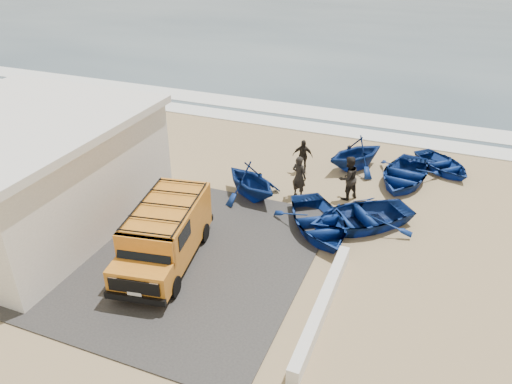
% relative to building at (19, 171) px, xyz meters
% --- Properties ---
extents(ground, '(160.00, 160.00, 0.00)m').
position_rel_building_xyz_m(ground, '(7.50, 2.00, -2.16)').
color(ground, tan).
extents(slab, '(12.00, 10.00, 0.05)m').
position_rel_building_xyz_m(slab, '(5.50, -0.00, -2.14)').
color(slab, '#383634').
rests_on(slab, ground).
extents(ocean, '(180.00, 88.00, 0.01)m').
position_rel_building_xyz_m(ocean, '(7.50, 58.00, -2.16)').
color(ocean, '#385166').
rests_on(ocean, ground).
extents(surf_line, '(180.00, 1.60, 0.06)m').
position_rel_building_xyz_m(surf_line, '(7.50, 14.00, -2.13)').
color(surf_line, white).
rests_on(surf_line, ground).
extents(surf_wash, '(180.00, 2.20, 0.04)m').
position_rel_building_xyz_m(surf_wash, '(7.50, 16.50, -2.14)').
color(surf_wash, white).
rests_on(surf_wash, ground).
extents(building, '(8.40, 9.40, 4.30)m').
position_rel_building_xyz_m(building, '(0.00, 0.00, 0.00)').
color(building, white).
rests_on(building, ground).
extents(parapet, '(0.35, 6.00, 0.55)m').
position_rel_building_xyz_m(parapet, '(12.50, -1.00, -1.89)').
color(parapet, silver).
rests_on(parapet, ground).
extents(van, '(2.82, 5.34, 2.18)m').
position_rel_building_xyz_m(van, '(6.65, -0.40, -0.99)').
color(van, orange).
rests_on(van, ground).
extents(boat_near_left, '(4.75, 5.09, 0.86)m').
position_rel_building_xyz_m(boat_near_left, '(11.15, 3.44, -1.73)').
color(boat_near_left, navy).
rests_on(boat_near_left, ground).
extents(boat_near_right, '(5.26, 5.11, 0.89)m').
position_rel_building_xyz_m(boat_near_right, '(12.55, 4.40, -1.72)').
color(boat_near_right, navy).
rests_on(boat_near_right, ground).
extents(boat_mid_left, '(4.04, 3.91, 1.63)m').
position_rel_building_xyz_m(boat_mid_left, '(7.65, 4.99, -1.35)').
color(boat_mid_left, navy).
rests_on(boat_mid_left, ground).
extents(boat_mid_right, '(3.43, 4.45, 0.85)m').
position_rel_building_xyz_m(boat_mid_right, '(13.69, 8.87, -1.74)').
color(boat_mid_right, navy).
rests_on(boat_mid_right, ground).
extents(boat_far_left, '(4.09, 4.19, 1.68)m').
position_rel_building_xyz_m(boat_far_left, '(11.29, 9.49, -1.33)').
color(boat_far_left, navy).
rests_on(boat_far_left, ground).
extents(boat_far_right, '(3.97, 4.01, 0.68)m').
position_rel_building_xyz_m(boat_far_right, '(15.27, 10.82, -1.82)').
color(boat_far_right, navy).
rests_on(boat_far_right, ground).
extents(fisherman_front, '(0.81, 0.65, 1.92)m').
position_rel_building_xyz_m(fisherman_front, '(9.57, 5.83, -1.20)').
color(fisherman_front, black).
rests_on(fisherman_front, ground).
extents(fisherman_middle, '(1.19, 1.22, 1.98)m').
position_rel_building_xyz_m(fisherman_middle, '(11.58, 6.44, -1.18)').
color(fisherman_middle, black).
rests_on(fisherman_middle, ground).
extents(fisherman_back, '(1.02, 0.58, 1.64)m').
position_rel_building_xyz_m(fisherman_back, '(8.99, 8.24, -1.34)').
color(fisherman_back, black).
rests_on(fisherman_back, ground).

